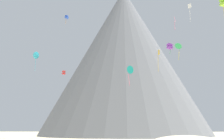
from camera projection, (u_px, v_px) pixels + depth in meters
rock_massif at (124, 62)px, 119.40m from camera, size 92.52×92.52×64.29m
kite_teal_mid at (130, 70)px, 54.80m from camera, size 1.53×1.29×3.95m
kite_pink_mid at (175, 21)px, 55.87m from camera, size 0.48×0.71×2.83m
kite_cyan_high at (36, 55)px, 94.33m from camera, size 1.95×2.37×6.70m
kite_lime_mid at (223, 3)px, 51.07m from camera, size 1.41×1.42×4.39m
kite_rainbow_low at (129, 102)px, 89.21m from camera, size 1.91×1.92×5.05m
kite_green_mid at (178, 46)px, 78.75m from camera, size 2.11×1.12×5.08m
kite_white_high at (190, 9)px, 65.93m from camera, size 0.73×0.52×4.53m
kite_blue_high at (67, 17)px, 96.13m from camera, size 1.20×1.26×2.90m
kite_red_mid at (64, 73)px, 87.25m from camera, size 1.25×1.24×1.09m
kite_violet_high at (170, 46)px, 82.05m from camera, size 1.85×1.80×3.23m
kite_gold_mid at (159, 56)px, 70.76m from camera, size 0.46×0.91×5.66m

